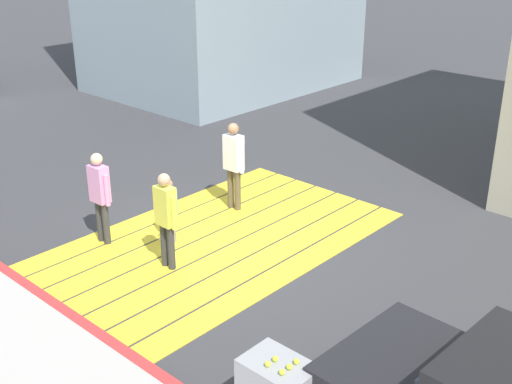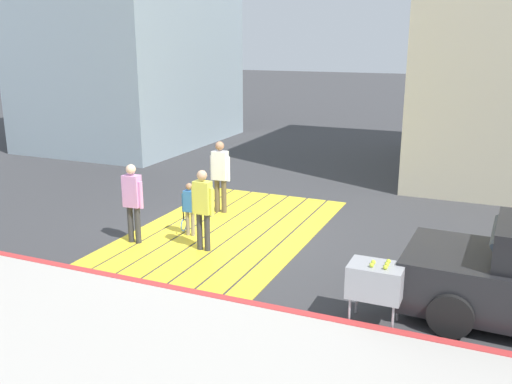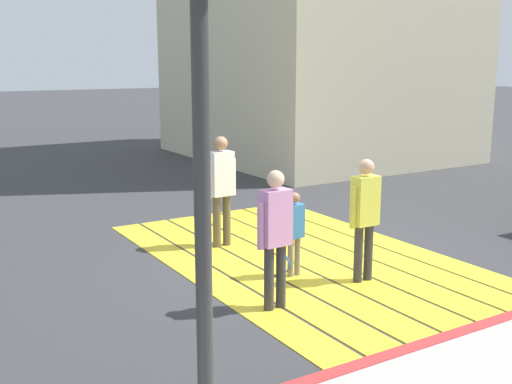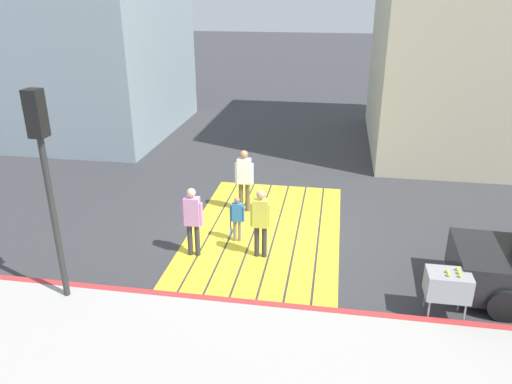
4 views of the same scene
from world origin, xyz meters
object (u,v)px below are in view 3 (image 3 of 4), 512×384
pedestrian_adult_lead (221,183)px  pedestrian_adult_trailing (275,230)px  pedestrian_child_with_racket (294,230)px  traffic_light_corner (198,44)px  pedestrian_adult_side (365,211)px

pedestrian_adult_lead → pedestrian_adult_trailing: bearing=165.1°
pedestrian_child_with_racket → traffic_light_corner: bearing=136.0°
pedestrian_adult_side → pedestrian_child_with_racket: 1.00m
pedestrian_adult_trailing → pedestrian_adult_side: pedestrian_adult_trailing is taller
pedestrian_adult_side → pedestrian_child_with_racket: size_ratio=1.41×
pedestrian_child_with_racket → pedestrian_adult_lead: bearing=4.9°
pedestrian_adult_lead → pedestrian_adult_trailing: (-2.62, 0.70, -0.05)m
traffic_light_corner → pedestrian_adult_side: traffic_light_corner is taller
pedestrian_adult_lead → pedestrian_child_with_racket: pedestrian_adult_lead is taller
traffic_light_corner → pedestrian_adult_trailing: 3.58m
pedestrian_adult_trailing → pedestrian_adult_side: bearing=-83.1°
pedestrian_adult_trailing → pedestrian_child_with_racket: (0.84, -0.85, -0.33)m
traffic_light_corner → pedestrian_adult_lead: (4.75, -2.72, -2.00)m
pedestrian_adult_side → traffic_light_corner: bearing=123.0°
pedestrian_adult_lead → traffic_light_corner: bearing=150.2°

